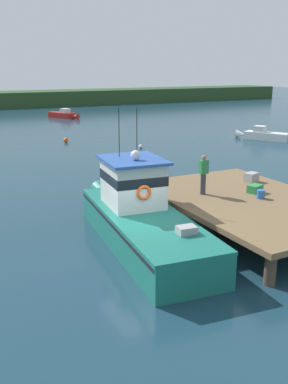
{
  "coord_description": "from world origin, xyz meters",
  "views": [
    {
      "loc": [
        -6.46,
        -12.84,
        6.22
      ],
      "look_at": [
        1.2,
        2.14,
        1.4
      ],
      "focal_mm": 40.8,
      "sensor_mm": 36.0,
      "label": 1
    }
  ],
  "objects_px": {
    "main_fishing_boat": "(139,215)",
    "crate_single_far": "(251,177)",
    "moored_boat_off_the_point": "(64,115)",
    "deckhand_by_the_boat": "(203,174)",
    "mooring_buoy_channel_marker": "(141,147)",
    "moored_boat_outer_mooring": "(263,135)",
    "mooring_buoy_outer": "(66,140)",
    "bait_bucket": "(261,194)",
    "crate_stack_near_edge": "(255,189)"
  },
  "relations": [
    {
      "from": "crate_single_far",
      "to": "moored_boat_off_the_point",
      "type": "bearing_deg",
      "value": 85.27
    },
    {
      "from": "bait_bucket",
      "to": "deckhand_by_the_boat",
      "type": "bearing_deg",
      "value": 137.57
    },
    {
      "from": "crate_stack_near_edge",
      "to": "deckhand_by_the_boat",
      "type": "bearing_deg",
      "value": 158.55
    },
    {
      "from": "moored_boat_outer_mooring",
      "to": "mooring_buoy_channel_marker",
      "type": "bearing_deg",
      "value": 175.0
    },
    {
      "from": "main_fishing_boat",
      "to": "moored_boat_outer_mooring",
      "type": "relative_size",
      "value": 2.16
    },
    {
      "from": "bait_bucket",
      "to": "mooring_buoy_channel_marker",
      "type": "relative_size",
      "value": 1.03
    },
    {
      "from": "crate_stack_near_edge",
      "to": "crate_single_far",
      "type": "xyz_separation_m",
      "value": [
        1.06,
        1.46,
        0.05
      ]
    },
    {
      "from": "bait_bucket",
      "to": "main_fishing_boat",
      "type": "bearing_deg",
      "value": 170.18
    },
    {
      "from": "crate_single_far",
      "to": "main_fishing_boat",
      "type": "bearing_deg",
      "value": -168.05
    },
    {
      "from": "crate_stack_near_edge",
      "to": "moored_boat_off_the_point",
      "type": "height_order",
      "value": "crate_stack_near_edge"
    },
    {
      "from": "main_fishing_boat",
      "to": "moored_boat_off_the_point",
      "type": "xyz_separation_m",
      "value": [
        9.67,
        40.97,
        -0.59
      ]
    },
    {
      "from": "moored_boat_outer_mooring",
      "to": "deckhand_by_the_boat",
      "type": "bearing_deg",
      "value": -137.99
    },
    {
      "from": "moored_boat_off_the_point",
      "to": "mooring_buoy_outer",
      "type": "xyz_separation_m",
      "value": [
        -5.41,
        -18.29,
        -0.22
      ]
    },
    {
      "from": "moored_boat_off_the_point",
      "to": "crate_single_far",
      "type": "bearing_deg",
      "value": -94.73
    },
    {
      "from": "moored_boat_off_the_point",
      "to": "mooring_buoy_channel_marker",
      "type": "bearing_deg",
      "value": -92.44
    },
    {
      "from": "main_fishing_boat",
      "to": "crate_single_far",
      "type": "height_order",
      "value": "main_fishing_boat"
    },
    {
      "from": "crate_single_far",
      "to": "bait_bucket",
      "type": "relative_size",
      "value": 1.76
    },
    {
      "from": "deckhand_by_the_boat",
      "to": "mooring_buoy_outer",
      "type": "distance_m",
      "value": 22.09
    },
    {
      "from": "moored_boat_outer_mooring",
      "to": "mooring_buoy_outer",
      "type": "relative_size",
      "value": 11.43
    },
    {
      "from": "moored_boat_outer_mooring",
      "to": "mooring_buoy_outer",
      "type": "xyz_separation_m",
      "value": [
        -16.07,
        6.63,
        -0.21
      ]
    },
    {
      "from": "bait_bucket",
      "to": "mooring_buoy_outer",
      "type": "bearing_deg",
      "value": 91.77
    },
    {
      "from": "bait_bucket",
      "to": "mooring_buoy_channel_marker",
      "type": "xyz_separation_m",
      "value": [
        3.66,
        17.94,
        -1.21
      ]
    },
    {
      "from": "bait_bucket",
      "to": "moored_boat_outer_mooring",
      "type": "xyz_separation_m",
      "value": [
        15.34,
        16.92,
        -0.95
      ]
    },
    {
      "from": "bait_bucket",
      "to": "mooring_buoy_outer",
      "type": "height_order",
      "value": "bait_bucket"
    },
    {
      "from": "deckhand_by_the_boat",
      "to": "mooring_buoy_channel_marker",
      "type": "bearing_deg",
      "value": 71.85
    },
    {
      "from": "crate_stack_near_edge",
      "to": "deckhand_by_the_boat",
      "type": "xyz_separation_m",
      "value": [
        -2.06,
        0.81,
        0.7
      ]
    },
    {
      "from": "moored_boat_off_the_point",
      "to": "mooring_buoy_outer",
      "type": "bearing_deg",
      "value": -106.48
    },
    {
      "from": "moored_boat_off_the_point",
      "to": "crate_stack_near_edge",
      "type": "bearing_deg",
      "value": -96.02
    },
    {
      "from": "moored_boat_outer_mooring",
      "to": "mooring_buoy_channel_marker",
      "type": "relative_size",
      "value": 13.98
    },
    {
      "from": "moored_boat_outer_mooring",
      "to": "moored_boat_off_the_point",
      "type": "bearing_deg",
      "value": 113.16
    },
    {
      "from": "deckhand_by_the_boat",
      "to": "mooring_buoy_channel_marker",
      "type": "relative_size",
      "value": 4.95
    },
    {
      "from": "bait_bucket",
      "to": "deckhand_by_the_boat",
      "type": "xyz_separation_m",
      "value": [
        -1.71,
        1.56,
        0.69
      ]
    },
    {
      "from": "crate_single_far",
      "to": "mooring_buoy_outer",
      "type": "relative_size",
      "value": 1.49
    },
    {
      "from": "main_fishing_boat",
      "to": "deckhand_by_the_boat",
      "type": "distance_m",
      "value": 3.51
    },
    {
      "from": "moored_boat_outer_mooring",
      "to": "crate_stack_near_edge",
      "type": "bearing_deg",
      "value": -132.84
    },
    {
      "from": "moored_boat_off_the_point",
      "to": "mooring_buoy_channel_marker",
      "type": "relative_size",
      "value": 14.31
    },
    {
      "from": "moored_boat_outer_mooring",
      "to": "mooring_buoy_outer",
      "type": "bearing_deg",
      "value": 157.58
    },
    {
      "from": "crate_stack_near_edge",
      "to": "moored_boat_off_the_point",
      "type": "xyz_separation_m",
      "value": [
        4.33,
        41.08,
        -0.95
      ]
    },
    {
      "from": "main_fishing_boat",
      "to": "mooring_buoy_channel_marker",
      "type": "distance_m",
      "value": 19.16
    },
    {
      "from": "bait_bucket",
      "to": "deckhand_by_the_boat",
      "type": "relative_size",
      "value": 0.21
    },
    {
      "from": "bait_bucket",
      "to": "moored_boat_off_the_point",
      "type": "relative_size",
      "value": 0.07
    },
    {
      "from": "mooring_buoy_channel_marker",
      "to": "moored_boat_off_the_point",
      "type": "bearing_deg",
      "value": 87.56
    },
    {
      "from": "crate_single_far",
      "to": "crate_stack_near_edge",
      "type": "bearing_deg",
      "value": -125.78
    },
    {
      "from": "deckhand_by_the_boat",
      "to": "mooring_buoy_outer",
      "type": "bearing_deg",
      "value": 87.45
    },
    {
      "from": "mooring_buoy_outer",
      "to": "bait_bucket",
      "type": "bearing_deg",
      "value": -88.23
    },
    {
      "from": "crate_stack_near_edge",
      "to": "moored_boat_outer_mooring",
      "type": "relative_size",
      "value": 0.13
    },
    {
      "from": "main_fishing_boat",
      "to": "mooring_buoy_channel_marker",
      "type": "bearing_deg",
      "value": 63.14
    },
    {
      "from": "deckhand_by_the_boat",
      "to": "mooring_buoy_outer",
      "type": "relative_size",
      "value": 4.04
    },
    {
      "from": "moored_boat_outer_mooring",
      "to": "mooring_buoy_outer",
      "type": "distance_m",
      "value": 17.39
    },
    {
      "from": "crate_single_far",
      "to": "moored_boat_off_the_point",
      "type": "distance_m",
      "value": 39.76
    }
  ]
}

